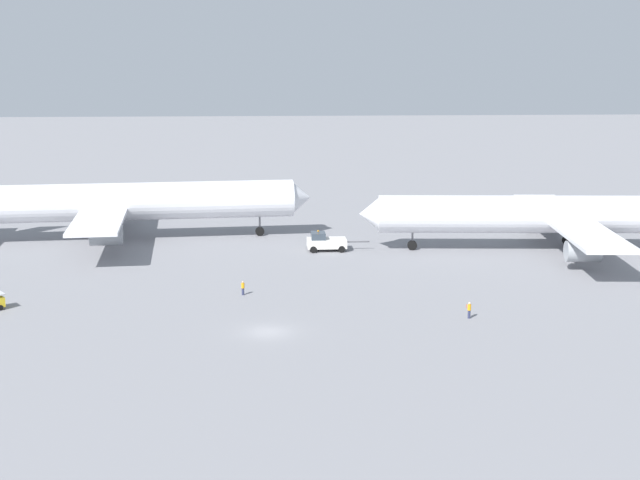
{
  "coord_description": "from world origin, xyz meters",
  "views": [
    {
      "loc": [
        0.01,
        -82.01,
        26.2
      ],
      "look_at": [
        6.4,
        23.47,
        4.0
      ],
      "focal_mm": 50.04,
      "sensor_mm": 36.0,
      "label": 1
    }
  ],
  "objects_px": {
    "pushback_tug": "(325,242)",
    "ground_crew_marshaller_foreground": "(469,310)",
    "airliner_being_pushed": "(555,215)",
    "airliner_at_gate_left": "(119,202)",
    "ground_crew_ramp_agent_by_cones": "(243,288)"
  },
  "relations": [
    {
      "from": "pushback_tug",
      "to": "ground_crew_marshaller_foreground",
      "type": "bearing_deg",
      "value": -69.11
    },
    {
      "from": "airliner_being_pushed",
      "to": "ground_crew_marshaller_foreground",
      "type": "bearing_deg",
      "value": -121.08
    },
    {
      "from": "airliner_at_gate_left",
      "to": "pushback_tug",
      "type": "distance_m",
      "value": 30.38
    },
    {
      "from": "airliner_being_pushed",
      "to": "pushback_tug",
      "type": "bearing_deg",
      "value": 176.64
    },
    {
      "from": "airliner_being_pushed",
      "to": "ground_crew_marshaller_foreground",
      "type": "height_order",
      "value": "airliner_being_pushed"
    },
    {
      "from": "ground_crew_marshaller_foreground",
      "to": "airliner_being_pushed",
      "type": "bearing_deg",
      "value": 58.92
    },
    {
      "from": "airliner_being_pushed",
      "to": "ground_crew_marshaller_foreground",
      "type": "relative_size",
      "value": 30.73
    },
    {
      "from": "airliner_at_gate_left",
      "to": "airliner_being_pushed",
      "type": "relative_size",
      "value": 1.04
    },
    {
      "from": "ground_crew_marshaller_foreground",
      "to": "ground_crew_ramp_agent_by_cones",
      "type": "distance_m",
      "value": 25.16
    },
    {
      "from": "airliner_at_gate_left",
      "to": "ground_crew_marshaller_foreground",
      "type": "distance_m",
      "value": 58.39
    },
    {
      "from": "airliner_being_pushed",
      "to": "ground_crew_ramp_agent_by_cones",
      "type": "relative_size",
      "value": 33.07
    },
    {
      "from": "airliner_being_pushed",
      "to": "pushback_tug",
      "type": "relative_size",
      "value": 6.1
    },
    {
      "from": "ground_crew_marshaller_foreground",
      "to": "ground_crew_ramp_agent_by_cones",
      "type": "height_order",
      "value": "ground_crew_marshaller_foreground"
    },
    {
      "from": "airliner_being_pushed",
      "to": "pushback_tug",
      "type": "distance_m",
      "value": 31.08
    },
    {
      "from": "ground_crew_ramp_agent_by_cones",
      "to": "airliner_at_gate_left",
      "type": "bearing_deg",
      "value": 120.44
    }
  ]
}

